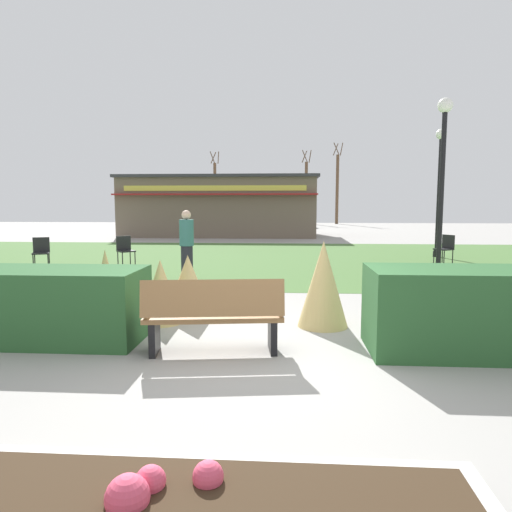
# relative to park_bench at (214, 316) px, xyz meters

# --- Properties ---
(ground_plane) EXTENTS (80.00, 80.00, 0.00)m
(ground_plane) POSITION_rel_park_bench_xyz_m (0.59, -0.15, -0.48)
(ground_plane) COLOR #999691
(lawn_patch) EXTENTS (36.00, 12.00, 0.01)m
(lawn_patch) POSITION_rel_park_bench_xyz_m (0.59, 9.96, -0.48)
(lawn_patch) COLOR #446B33
(lawn_patch) RESTS_ON ground_plane
(park_bench) EXTENTS (1.75, 0.74, 0.95)m
(park_bench) POSITION_rel_park_bench_xyz_m (0.00, 0.00, 0.00)
(park_bench) COLOR olive
(park_bench) RESTS_ON ground_plane
(hedge_left) EXTENTS (2.77, 1.10, 0.97)m
(hedge_left) POSITION_rel_park_bench_xyz_m (-2.43, 0.41, 0.01)
(hedge_left) COLOR #28562B
(hedge_left) RESTS_ON ground_plane
(hedge_right) EXTENTS (2.43, 1.10, 1.05)m
(hedge_right) POSITION_rel_park_bench_xyz_m (3.13, 0.27, 0.04)
(hedge_right) COLOR #28562B
(hedge_right) RESTS_ON ground_plane
(ornamental_grass_behind_left) EXTENTS (0.80, 0.80, 1.03)m
(ornamental_grass_behind_left) POSITION_rel_park_bench_xyz_m (-0.69, 1.75, 0.03)
(ornamental_grass_behind_left) COLOR tan
(ornamental_grass_behind_left) RESTS_ON ground_plane
(ornamental_grass_behind_right) EXTENTS (0.68, 0.68, 0.99)m
(ornamental_grass_behind_right) POSITION_rel_park_bench_xyz_m (-1.06, 1.44, 0.01)
(ornamental_grass_behind_right) COLOR tan
(ornamental_grass_behind_right) RESTS_ON ground_plane
(ornamental_grass_behind_center) EXTENTS (0.76, 0.76, 1.29)m
(ornamental_grass_behind_center) POSITION_rel_park_bench_xyz_m (1.43, 1.39, 0.17)
(ornamental_grass_behind_center) COLOR tan
(ornamental_grass_behind_center) RESTS_ON ground_plane
(ornamental_grass_behind_far) EXTENTS (0.53, 0.53, 1.13)m
(ornamental_grass_behind_far) POSITION_rel_park_bench_xyz_m (-1.97, 1.56, 0.08)
(ornamental_grass_behind_far) COLOR tan
(ornamental_grass_behind_far) RESTS_ON ground_plane
(lamppost_mid) EXTENTS (0.36, 0.36, 4.37)m
(lamppost_mid) POSITION_rel_park_bench_xyz_m (4.66, 6.19, 2.26)
(lamppost_mid) COLOR black
(lamppost_mid) RESTS_ON ground_plane
(lamppost_far) EXTENTS (0.36, 0.36, 4.37)m
(lamppost_far) POSITION_rel_park_bench_xyz_m (6.09, 10.87, 2.26)
(lamppost_far) COLOR black
(lamppost_far) RESTS_ON ground_plane
(trash_bin) EXTENTS (0.52, 0.52, 0.87)m
(trash_bin) POSITION_rel_park_bench_xyz_m (-3.32, 1.22, -0.04)
(trash_bin) COLOR #2D4233
(trash_bin) RESTS_ON ground_plane
(food_kiosk) EXTENTS (11.15, 5.48, 3.42)m
(food_kiosk) POSITION_rel_park_bench_xyz_m (-3.00, 21.38, 1.24)
(food_kiosk) COLOR #6B5B4C
(food_kiosk) RESTS_ON ground_plane
(cafe_chair_west) EXTENTS (0.58, 0.58, 0.89)m
(cafe_chair_west) POSITION_rel_park_bench_xyz_m (-6.10, 7.11, 0.05)
(cafe_chair_west) COLOR black
(cafe_chair_west) RESTS_ON ground_plane
(cafe_chair_east) EXTENTS (0.62, 0.62, 0.89)m
(cafe_chair_east) POSITION_rel_park_bench_xyz_m (-3.92, 7.83, 0.05)
(cafe_chair_east) COLOR black
(cafe_chair_east) RESTS_ON ground_plane
(cafe_chair_center) EXTENTS (0.61, 0.61, 0.89)m
(cafe_chair_center) POSITION_rel_park_bench_xyz_m (5.78, 9.02, 0.05)
(cafe_chair_center) COLOR black
(cafe_chair_center) RESTS_ON ground_plane
(person_strolling) EXTENTS (0.34, 0.34, 1.69)m
(person_strolling) POSITION_rel_park_bench_xyz_m (-1.49, 5.28, 0.38)
(person_strolling) COLOR #23232D
(person_strolling) RESTS_ON ground_plane
(parked_car_west_slot) EXTENTS (4.25, 2.16, 1.20)m
(parked_car_west_slot) POSITION_rel_park_bench_xyz_m (-4.11, 30.47, 0.16)
(parked_car_west_slot) COLOR maroon
(parked_car_west_slot) RESTS_ON ground_plane
(parked_car_center_slot) EXTENTS (4.27, 2.20, 1.20)m
(parked_car_center_slot) POSITION_rel_park_bench_xyz_m (0.79, 30.47, 0.16)
(parked_car_center_slot) COLOR black
(parked_car_center_slot) RESTS_ON ground_plane
(tree_left_bg) EXTENTS (0.91, 0.96, 6.78)m
(tree_left_bg) POSITION_rel_park_bench_xyz_m (-6.02, 38.44, 2.54)
(tree_left_bg) COLOR brown
(tree_left_bg) RESTS_ON ground_plane
(tree_right_bg) EXTENTS (0.91, 0.96, 6.79)m
(tree_right_bg) POSITION_rel_park_bench_xyz_m (2.63, 38.04, 2.55)
(tree_right_bg) COLOR brown
(tree_right_bg) RESTS_ON ground_plane
(tree_center_bg) EXTENTS (0.91, 0.96, 7.39)m
(tree_center_bg) POSITION_rel_park_bench_xyz_m (5.47, 37.65, 2.85)
(tree_center_bg) COLOR brown
(tree_center_bg) RESTS_ON ground_plane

